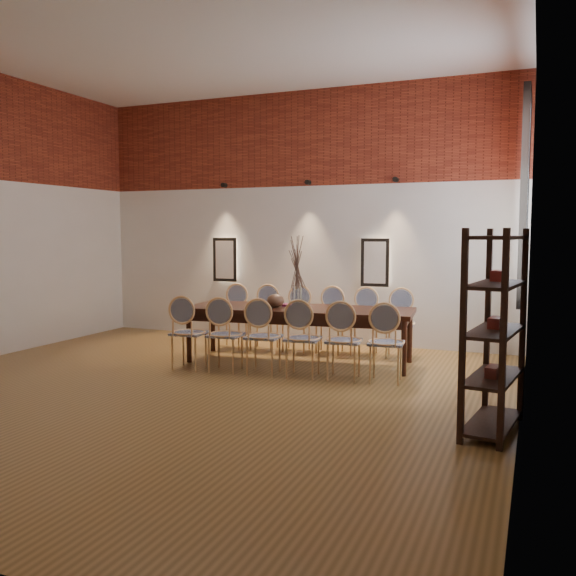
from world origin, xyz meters
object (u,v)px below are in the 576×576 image
at_px(chair_far_a, 233,317).
at_px(shelving_rack, 495,331).
at_px(chair_far_c, 296,320).
at_px(book, 293,305).
at_px(chair_near_c, 263,337).
at_px(chair_near_a, 189,333).
at_px(chair_near_f, 386,343).
at_px(bowl, 275,301).
at_px(chair_near_e, 344,341).
at_px(chair_near_d, 303,339).
at_px(chair_far_f, 400,324).
at_px(chair_far_b, 264,318).
at_px(dining_table, 299,335).
at_px(chair_near_b, 226,335).
at_px(chair_far_e, 364,322).
at_px(chair_far_d, 330,321).
at_px(vase, 297,296).

relative_size(chair_far_a, shelving_rack, 0.52).
xyz_separation_m(chair_far_c, book, (0.19, -0.63, 0.30)).
bearing_deg(chair_near_c, book, 82.02).
relative_size(chair_near_a, chair_near_f, 1.00).
bearing_deg(chair_near_f, bowl, 155.67).
xyz_separation_m(chair_near_c, chair_near_e, (1.01, 0.11, 0.00)).
bearing_deg(chair_near_a, book, 38.16).
distance_m(chair_near_c, chair_near_d, 0.51).
bearing_deg(book, chair_far_f, 30.87).
height_order(chair_near_e, chair_far_b, same).
bearing_deg(book, shelving_rack, -37.71).
height_order(bowl, book, bowl).
relative_size(dining_table, chair_near_c, 3.24).
bearing_deg(chair_near_b, book, 54.76).
relative_size(chair_far_e, chair_far_f, 1.00).
bearing_deg(chair_near_f, chair_near_b, -180.00).
xyz_separation_m(chair_far_c, chair_far_d, (0.50, 0.05, 0.00)).
bearing_deg(chair_far_a, vase, 148.12).
bearing_deg(book, chair_far_b, 140.71).
distance_m(chair_near_a, chair_near_d, 1.52).
distance_m(chair_near_a, chair_far_a, 1.54).
xyz_separation_m(chair_near_d, chair_far_f, (0.84, 1.64, 0.00)).
bearing_deg(chair_far_f, vase, 30.63).
height_order(chair_near_b, chair_far_d, same).
height_order(chair_far_b, shelving_rack, shelving_rack).
bearing_deg(chair_far_d, chair_near_a, 45.32).
xyz_separation_m(chair_far_d, chair_far_f, (1.01, 0.11, 0.00)).
bearing_deg(chair_near_c, shelving_rack, -30.01).
xyz_separation_m(chair_near_c, book, (0.03, 0.90, 0.30)).
relative_size(chair_far_c, book, 3.62).
height_order(chair_far_d, vase, vase).
xyz_separation_m(dining_table, chair_near_c, (-0.17, -0.79, 0.09)).
relative_size(dining_table, chair_far_a, 3.24).
bearing_deg(book, chair_near_d, -60.78).
xyz_separation_m(chair_far_a, book, (1.20, -0.52, 0.30)).
xyz_separation_m(dining_table, chair_far_e, (0.67, 0.85, 0.09)).
height_order(chair_near_a, chair_far_f, same).
relative_size(chair_near_c, chair_near_d, 1.00).
distance_m(dining_table, shelving_rack, 3.36).
bearing_deg(chair_far_f, chair_near_d, 56.60).
bearing_deg(chair_far_f, chair_near_e, 71.75).
height_order(chair_near_a, vase, vase).
distance_m(dining_table, vase, 0.53).
bearing_deg(book, chair_near_c, -91.83).
distance_m(chair_far_c, chair_far_f, 1.52).
bearing_deg(chair_far_a, dining_table, 148.76).
xyz_separation_m(chair_far_e, bowl, (-0.99, -0.93, 0.37)).
xyz_separation_m(chair_near_b, chair_far_d, (0.84, 1.64, 0.00)).
distance_m(dining_table, chair_near_e, 1.09).
distance_m(chair_far_a, book, 1.34).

